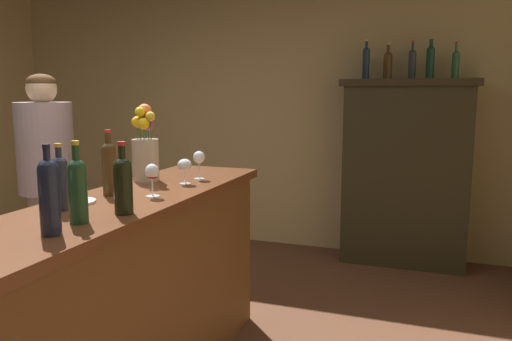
{
  "coord_description": "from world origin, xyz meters",
  "views": [
    {
      "loc": [
        1.76,
        -1.88,
        1.51
      ],
      "look_at": [
        0.88,
        0.56,
        1.11
      ],
      "focal_mm": 35.56,
      "sensor_mm": 36.0,
      "label": 1
    }
  ],
  "objects": [
    {
      "name": "flower_arrangement",
      "position": [
        0.22,
        0.57,
        1.19
      ],
      "size": [
        0.15,
        0.15,
        0.43
      ],
      "color": "tan",
      "rests_on": "bar_counter"
    },
    {
      "name": "wall_back",
      "position": [
        0.0,
        2.93,
        1.37
      ],
      "size": [
        5.46,
        0.12,
        2.75
      ],
      "primitive_type": "cube",
      "color": "tan",
      "rests_on": "ground"
    },
    {
      "name": "display_cabinet",
      "position": [
        1.51,
        2.64,
        0.84
      ],
      "size": [
        1.13,
        0.39,
        1.62
      ],
      "color": "#2D2817",
      "rests_on": "ground"
    },
    {
      "name": "wine_glass_rear",
      "position": [
        0.49,
        0.19,
        1.13
      ],
      "size": [
        0.07,
        0.07,
        0.16
      ],
      "color": "white",
      "rests_on": "bar_counter"
    },
    {
      "name": "bar_counter",
      "position": [
        0.38,
        0.07,
        0.51
      ],
      "size": [
        0.57,
        2.22,
        1.02
      ],
      "color": "brown",
      "rests_on": "ground"
    },
    {
      "name": "wine_bottle_rose",
      "position": [
        0.5,
        -0.5,
        1.16
      ],
      "size": [
        0.07,
        0.07,
        0.32
      ],
      "color": "#1A2138",
      "rests_on": "bar_counter"
    },
    {
      "name": "display_bottle_midleft",
      "position": [
        1.33,
        2.64,
        1.75
      ],
      "size": [
        0.07,
        0.07,
        0.3
      ],
      "color": "#452D12",
      "rests_on": "display_cabinet"
    },
    {
      "name": "display_bottle_left",
      "position": [
        1.15,
        2.64,
        1.77
      ],
      "size": [
        0.06,
        0.06,
        0.34
      ],
      "color": "#1A293E",
      "rests_on": "display_cabinet"
    },
    {
      "name": "wine_bottle_riesling",
      "position": [
        0.27,
        -0.18,
        1.14
      ],
      "size": [
        0.07,
        0.07,
        0.28
      ],
      "color": "#24263B",
      "rests_on": "bar_counter"
    },
    {
      "name": "wine_bottle_pinot",
      "position": [
        0.48,
        -0.33,
        1.15
      ],
      "size": [
        0.07,
        0.07,
        0.32
      ],
      "color": "#1C3C1F",
      "rests_on": "bar_counter"
    },
    {
      "name": "wine_glass_front",
      "position": [
        0.48,
        0.72,
        1.14
      ],
      "size": [
        0.07,
        0.07,
        0.16
      ],
      "color": "white",
      "rests_on": "bar_counter"
    },
    {
      "name": "wine_glass_spare",
      "position": [
        0.48,
        0.55,
        1.12
      ],
      "size": [
        0.08,
        0.08,
        0.14
      ],
      "color": "white",
      "rests_on": "bar_counter"
    },
    {
      "name": "display_bottle_right",
      "position": [
        1.87,
        2.64,
        1.74
      ],
      "size": [
        0.06,
        0.06,
        0.29
      ],
      "color": "#295330",
      "rests_on": "display_cabinet"
    },
    {
      "name": "cheese_plate",
      "position": [
        0.23,
        -0.05,
        1.02
      ],
      "size": [
        0.19,
        0.19,
        0.01
      ],
      "primitive_type": "cylinder",
      "color": "white",
      "rests_on": "bar_counter"
    },
    {
      "name": "display_bottle_center",
      "position": [
        1.53,
        2.64,
        1.75
      ],
      "size": [
        0.06,
        0.06,
        0.32
      ],
      "color": "#252C31",
      "rests_on": "display_cabinet"
    },
    {
      "name": "display_bottle_midright",
      "position": [
        1.67,
        2.64,
        1.77
      ],
      "size": [
        0.07,
        0.07,
        0.32
      ],
      "color": "#133523",
      "rests_on": "display_cabinet"
    },
    {
      "name": "wine_bottle_malbec",
      "position": [
        0.28,
        0.15,
        1.16
      ],
      "size": [
        0.07,
        0.07,
        0.32
      ],
      "color": "#432C12",
      "rests_on": "bar_counter"
    },
    {
      "name": "patron_by_cabinet",
      "position": [
        -0.78,
        0.89,
        0.89
      ],
      "size": [
        0.38,
        0.38,
        1.63
      ],
      "rotation": [
        0.0,
        0.0,
        -0.54
      ],
      "color": "#A29490",
      "rests_on": "ground"
    },
    {
      "name": "wine_bottle_chardonnay",
      "position": [
        0.56,
        -0.15,
        1.15
      ],
      "size": [
        0.08,
        0.08,
        0.3
      ],
      "color": "black",
      "rests_on": "bar_counter"
    }
  ]
}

